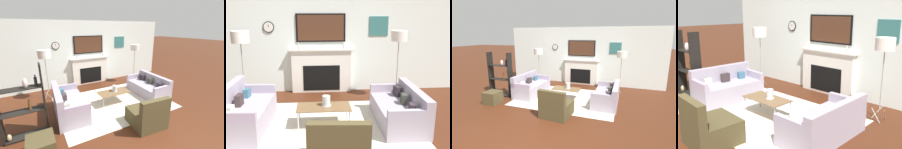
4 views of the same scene
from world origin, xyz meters
The scene contains 12 objects.
ground_plane centered at (0.00, 0.00, 0.00)m, with size 60.00×60.00×0.00m, color #462010.
fireplace_wall centered at (0.00, 5.17, 1.23)m, with size 7.45×0.28×2.70m.
area_rug centered at (0.00, 2.91, 0.01)m, with size 3.59×2.58×0.01m.
couch_left centered at (-1.49, 2.91, 0.30)m, with size 0.87×1.65×0.83m.
couch_right centered at (1.49, 2.91, 0.27)m, with size 0.82×1.64×0.72m.
armchair centered at (0.17, 1.44, 0.28)m, with size 0.87×0.86×0.85m.
coffee_table centered at (0.00, 2.89, 0.37)m, with size 1.03×0.53×0.40m.
hurricane_candle centered at (0.05, 2.93, 0.49)m, with size 0.17×0.17×0.20m.
floor_lamp_left centered at (-1.85, 4.32, 1.56)m, with size 0.41×0.41×1.73m.
floor_lamp_right centered at (1.85, 4.32, 1.55)m, with size 0.38×0.38×1.71m.
shelf_unit centered at (-2.54, 2.44, 0.80)m, with size 0.94×0.28×1.69m.
ottoman centered at (-2.29, 1.64, 0.21)m, with size 0.51×0.51×0.42m.
Camera 3 is at (1.96, -2.97, 2.35)m, focal length 28.00 mm.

